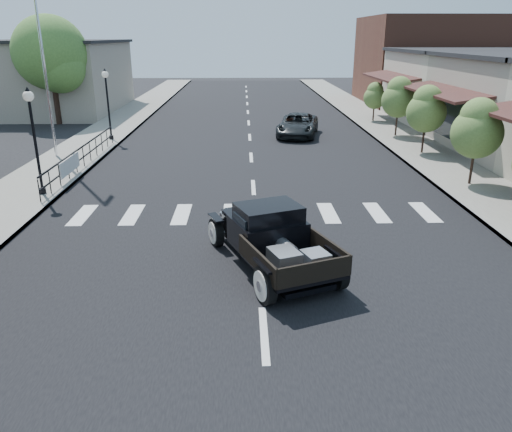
{
  "coord_description": "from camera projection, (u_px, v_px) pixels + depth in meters",
  "views": [
    {
      "loc": [
        -0.37,
        -11.33,
        5.5
      ],
      "look_at": [
        -0.05,
        1.07,
        1.0
      ],
      "focal_mm": 35.0,
      "sensor_mm": 36.0,
      "label": 1
    }
  ],
  "objects": [
    {
      "name": "small_tree_d",
      "position": [
        398.0,
        107.0,
        27.87
      ],
      "size": [
        1.88,
        1.88,
        3.13
      ],
      "primitive_type": null,
      "color": "#537234",
      "rests_on": "sidewalk_right"
    },
    {
      "name": "big_tree_far",
      "position": [
        52.0,
        71.0,
        31.75
      ],
      "size": [
        4.63,
        4.63,
        6.79
      ],
      "primitive_type": null,
      "color": "#477030",
      "rests_on": "ground"
    },
    {
      "name": "low_building_left",
      "position": [
        49.0,
        78.0,
        37.63
      ],
      "size": [
        10.0,
        12.0,
        5.0
      ],
      "primitive_type": "cube",
      "color": "#A99D8E",
      "rests_on": "ground"
    },
    {
      "name": "small_tree_b",
      "position": [
        475.0,
        143.0,
        18.62
      ],
      "size": [
        1.87,
        1.87,
        3.12
      ],
      "primitive_type": null,
      "color": "#537234",
      "rests_on": "sidewalk_right"
    },
    {
      "name": "far_building_right",
      "position": [
        432.0,
        61.0,
        41.79
      ],
      "size": [
        11.0,
        10.0,
        7.0
      ],
      "primitive_type": "cube",
      "color": "brown",
      "rests_on": "ground"
    },
    {
      "name": "second_car",
      "position": [
        298.0,
        125.0,
        28.71
      ],
      "size": [
        2.99,
        4.88,
        1.26
      ],
      "primitive_type": "imported",
      "rotation": [
        0.0,
        0.0,
        -0.21
      ],
      "color": "black",
      "rests_on": "ground"
    },
    {
      "name": "lamp_post_b",
      "position": [
        35.0,
        142.0,
        17.3
      ],
      "size": [
        0.36,
        0.36,
        3.73
      ],
      "primitive_type": null,
      "color": "black",
      "rests_on": "sidewalk_left"
    },
    {
      "name": "sidewalk_left",
      "position": [
        90.0,
        144.0,
        26.4
      ],
      "size": [
        3.0,
        80.0,
        0.15
      ],
      "primitive_type": "cube",
      "color": "gray",
      "rests_on": "ground"
    },
    {
      "name": "lamp_post_c",
      "position": [
        108.0,
        105.0,
        26.7
      ],
      "size": [
        0.36,
        0.36,
        3.73
      ],
      "primitive_type": null,
      "color": "black",
      "rests_on": "sidewalk_left"
    },
    {
      "name": "road_markings",
      "position": [
        252.0,
        168.0,
        21.93
      ],
      "size": [
        12.0,
        60.0,
        0.06
      ],
      "primitive_type": null,
      "color": "silver",
      "rests_on": "ground"
    },
    {
      "name": "ground",
      "position": [
        259.0,
        268.0,
        12.53
      ],
      "size": [
        120.0,
        120.0,
        0.0
      ],
      "primitive_type": "plane",
      "color": "black",
      "rests_on": "ground"
    },
    {
      "name": "road",
      "position": [
        250.0,
        145.0,
        26.63
      ],
      "size": [
        14.0,
        80.0,
        0.02
      ],
      "primitive_type": "cube",
      "color": "black",
      "rests_on": "ground"
    },
    {
      "name": "railing",
      "position": [
        83.0,
        155.0,
        21.53
      ],
      "size": [
        0.08,
        10.0,
        1.0
      ],
      "primitive_type": null,
      "color": "black",
      "rests_on": "sidewalk_left"
    },
    {
      "name": "banner",
      "position": [
        71.0,
        171.0,
        19.72
      ],
      "size": [
        0.04,
        2.2,
        0.6
      ],
      "primitive_type": null,
      "color": "silver",
      "rests_on": "sidewalk_left"
    },
    {
      "name": "storefront_far",
      "position": [
        476.0,
        88.0,
        32.81
      ],
      "size": [
        10.0,
        9.0,
        4.5
      ],
      "primitive_type": "cube",
      "color": "#BFB2A1",
      "rests_on": "ground"
    },
    {
      "name": "flagpole",
      "position": [
        37.0,
        11.0,
        21.38
      ],
      "size": [
        0.12,
        0.12,
        12.64
      ],
      "primitive_type": "cylinder",
      "color": "silver",
      "rests_on": "sidewalk_left"
    },
    {
      "name": "small_tree_e",
      "position": [
        374.0,
        102.0,
        32.86
      ],
      "size": [
        1.45,
        1.45,
        2.41
      ],
      "primitive_type": null,
      "color": "#537234",
      "rests_on": "sidewalk_right"
    },
    {
      "name": "sidewalk_right",
      "position": [
        408.0,
        143.0,
        26.81
      ],
      "size": [
        3.0,
        80.0,
        0.15
      ],
      "primitive_type": "cube",
      "color": "#99978B",
      "rests_on": "ground"
    },
    {
      "name": "hotrod_pickup",
      "position": [
        272.0,
        237.0,
        12.32
      ],
      "size": [
        3.72,
        5.13,
        1.62
      ],
      "primitive_type": null,
      "rotation": [
        0.0,
        0.0,
        0.37
      ],
      "color": "black",
      "rests_on": "ground"
    },
    {
      "name": "small_tree_c",
      "position": [
        425.0,
        121.0,
        23.7
      ],
      "size": [
        1.85,
        1.85,
        3.09
      ],
      "primitive_type": null,
      "color": "#537234",
      "rests_on": "sidewalk_right"
    }
  ]
}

